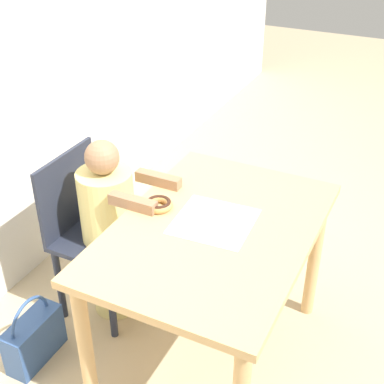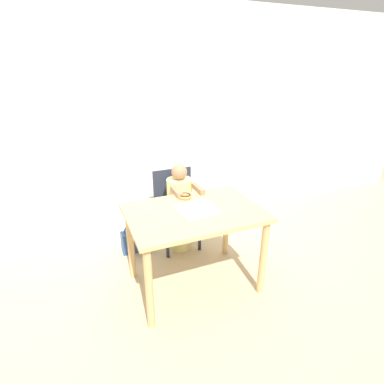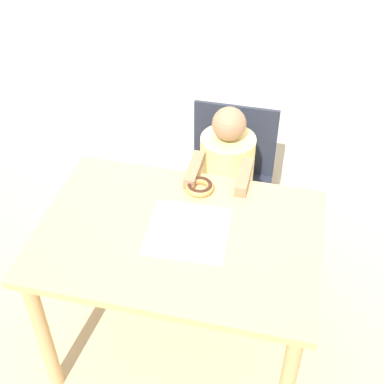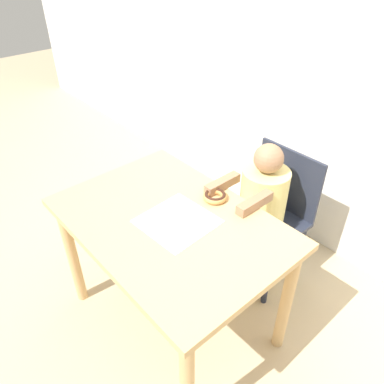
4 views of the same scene
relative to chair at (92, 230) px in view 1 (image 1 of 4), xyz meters
The scene contains 8 objects.
ground_plane 0.84m from the chair, 97.07° to the right, with size 12.00×12.00×0.00m, color tan.
dining_table 0.73m from the chair, 97.07° to the right, with size 1.11×0.77×0.75m.
chair is the anchor object (origin of this frame).
child_figure 0.11m from the chair, 90.00° to the right, with size 0.27×0.46×0.97m.
donut 0.53m from the chair, 98.46° to the right, with size 0.12×0.12×0.04m.
napkin 0.74m from the chair, 94.57° to the right, with size 0.33×0.33×0.00m.
handbag 0.57m from the chair, behind, with size 0.30×0.12×0.35m.
plate 0.79m from the chair, 93.90° to the right, with size 0.15×0.15×0.01m.
Camera 1 is at (-1.63, -0.70, 1.99)m, focal length 50.00 mm.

